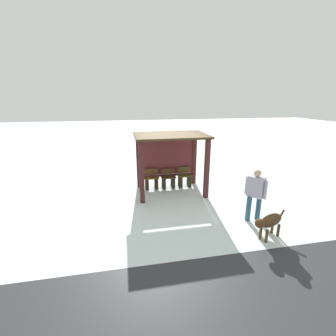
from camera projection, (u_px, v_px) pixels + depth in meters
ground_plane at (171, 192)px, 8.77m from camera, size 60.00×60.00×0.00m
bus_shelter at (169, 150)px, 8.54m from camera, size 2.57×1.78×2.20m
bench_left_inside at (151, 181)px, 8.98m from camera, size 0.57×0.35×0.77m
bench_center_inside at (168, 180)px, 9.12m from camera, size 0.57×0.38×0.74m
bench_right_inside at (185, 179)px, 9.23m from camera, size 0.57×0.38×0.78m
person_walking at (255, 191)px, 6.49m from camera, size 0.51×0.55×1.54m
dog at (269, 222)px, 5.72m from camera, size 1.06×0.56×0.67m
road_strip at (238, 319)px, 3.71m from camera, size 36.00×3.07×0.01m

